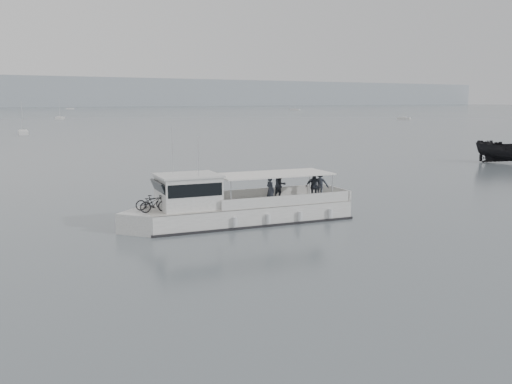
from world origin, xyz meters
TOP-DOWN VIEW (x-y plane):
  - ground at (0.00, 0.00)m, footprint 1400.00×1400.00m
  - tour_boat at (-0.80, 0.84)m, footprint 12.73×4.83m
  - dark_motorboat at (38.52, 10.66)m, footprint 6.07×6.68m

SIDE VIEW (x-z plane):
  - ground at x=0.00m, z-range 0.00..0.00m
  - tour_boat at x=-0.80m, z-range -1.78..3.52m
  - dark_motorboat at x=38.52m, z-range 0.00..2.54m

